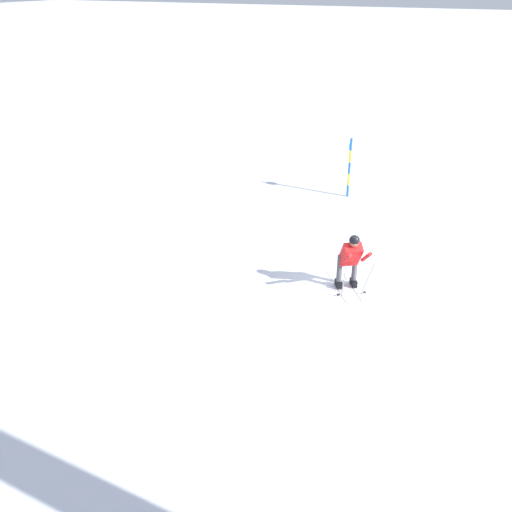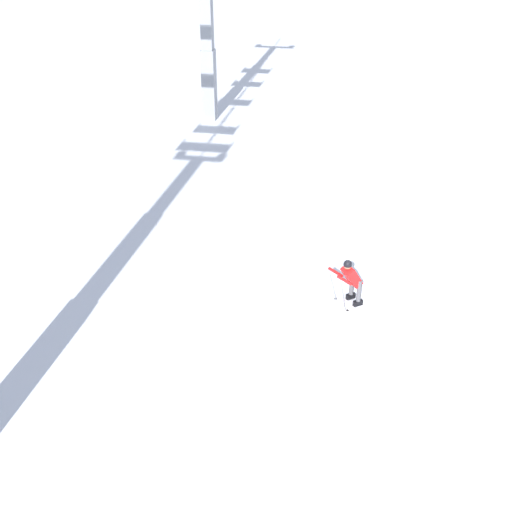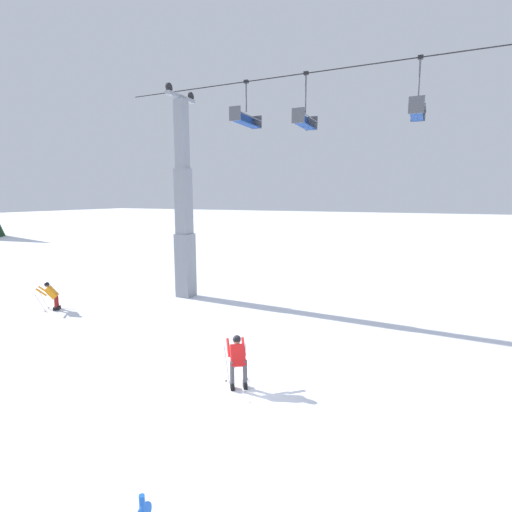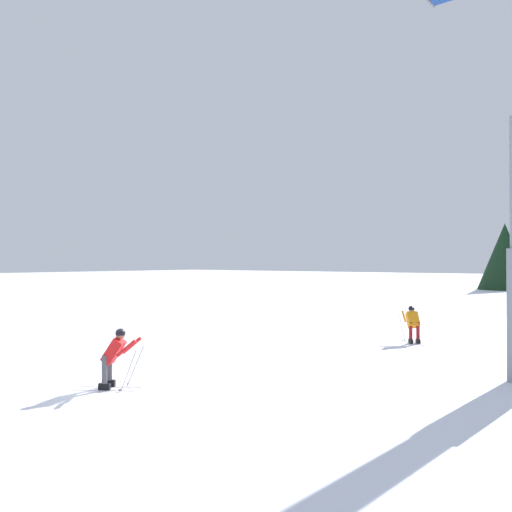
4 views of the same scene
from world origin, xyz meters
name	(u,v)px [view 1 (image 1 of 4)]	position (x,y,z in m)	size (l,w,h in m)	color
ground_plane	(368,288)	(0.00, 0.00, 0.00)	(260.00, 260.00, 0.00)	white
skier_carving_main	(351,258)	(0.39, 0.30, 0.87)	(1.43, 1.69, 1.64)	white
trail_marker_pole	(349,166)	(2.35, -5.90, 1.07)	(0.07, 0.28, 1.99)	blue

